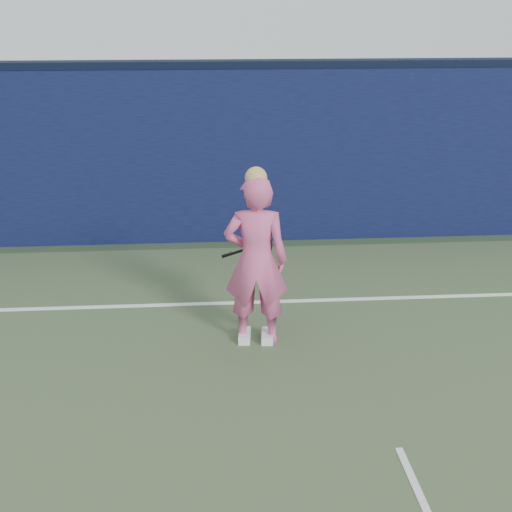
{
  "coord_description": "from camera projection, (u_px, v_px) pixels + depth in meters",
  "views": [
    {
      "loc": [
        -1.51,
        -3.75,
        3.4
      ],
      "look_at": [
        -1.0,
        3.02,
        0.95
      ],
      "focal_mm": 50.0,
      "sensor_mm": 36.0,
      "label": 1
    }
  ],
  "objects": [
    {
      "name": "backstop_wall",
      "position": [
        306.0,
        155.0,
        10.45
      ],
      "size": [
        24.0,
        0.4,
        2.5
      ],
      "primitive_type": "cube",
      "color": "#0C0F34",
      "rests_on": "ground"
    },
    {
      "name": "wall_cap",
      "position": [
        308.0,
        63.0,
        10.01
      ],
      "size": [
        24.0,
        0.42,
        0.1
      ],
      "primitive_type": "cube",
      "color": "black",
      "rests_on": "backstop_wall"
    },
    {
      "name": "player",
      "position": [
        256.0,
        261.0,
        7.23
      ],
      "size": [
        0.69,
        0.49,
        1.87
      ],
      "rotation": [
        0.0,
        0.0,
        3.04
      ],
      "color": "#D6538A",
      "rests_on": "ground"
    },
    {
      "name": "racket",
      "position": [
        257.0,
        247.0,
        7.66
      ],
      "size": [
        0.57,
        0.14,
        0.3
      ],
      "rotation": [
        0.0,
        0.0,
        -0.05
      ],
      "color": "black",
      "rests_on": "ground"
    }
  ]
}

